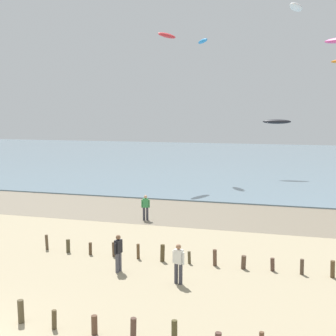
{
  "coord_description": "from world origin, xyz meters",
  "views": [
    {
      "loc": [
        10.57,
        -11.09,
        7.16
      ],
      "look_at": [
        3.95,
        11.14,
        4.38
      ],
      "focal_mm": 49.47,
      "sensor_mm": 36.0,
      "label": 1
    }
  ],
  "objects_px": {
    "person_far_down_beach": "(178,263)",
    "person_trailing_behind": "(118,252)",
    "kite_aloft_8": "(167,35)",
    "kite_aloft_4": "(277,122)",
    "kite_aloft_7": "(203,41)",
    "kite_aloft_9": "(296,7)",
    "person_mid_beach": "(146,207)"
  },
  "relations": [
    {
      "from": "kite_aloft_4",
      "to": "kite_aloft_9",
      "type": "distance_m",
      "value": 12.07
    },
    {
      "from": "person_mid_beach",
      "to": "kite_aloft_7",
      "type": "xyz_separation_m",
      "value": [
        -0.82,
        21.02,
        13.82
      ]
    },
    {
      "from": "kite_aloft_4",
      "to": "kite_aloft_7",
      "type": "xyz_separation_m",
      "value": [
        -7.82,
        -2.48,
        8.56
      ]
    },
    {
      "from": "kite_aloft_8",
      "to": "kite_aloft_9",
      "type": "height_order",
      "value": "kite_aloft_9"
    },
    {
      "from": "person_far_down_beach",
      "to": "kite_aloft_4",
      "type": "bearing_deg",
      "value": 86.87
    },
    {
      "from": "kite_aloft_8",
      "to": "kite_aloft_7",
      "type": "bearing_deg",
      "value": -7.36
    },
    {
      "from": "person_far_down_beach",
      "to": "kite_aloft_8",
      "type": "height_order",
      "value": "kite_aloft_8"
    },
    {
      "from": "person_mid_beach",
      "to": "kite_aloft_7",
      "type": "distance_m",
      "value": 25.17
    },
    {
      "from": "person_far_down_beach",
      "to": "person_trailing_behind",
      "type": "xyz_separation_m",
      "value": [
        -2.98,
        0.65,
        0.0
      ]
    },
    {
      "from": "person_mid_beach",
      "to": "person_far_down_beach",
      "type": "distance_m",
      "value": 11.69
    },
    {
      "from": "person_mid_beach",
      "to": "kite_aloft_9",
      "type": "xyz_separation_m",
      "value": [
        8.76,
        18.94,
        16.3
      ]
    },
    {
      "from": "person_far_down_beach",
      "to": "person_trailing_behind",
      "type": "height_order",
      "value": "same"
    },
    {
      "from": "person_far_down_beach",
      "to": "kite_aloft_7",
      "type": "relative_size",
      "value": 0.68
    },
    {
      "from": "person_far_down_beach",
      "to": "kite_aloft_4",
      "type": "height_order",
      "value": "kite_aloft_4"
    },
    {
      "from": "kite_aloft_7",
      "to": "kite_aloft_9",
      "type": "xyz_separation_m",
      "value": [
        9.58,
        -2.08,
        2.47
      ]
    },
    {
      "from": "person_trailing_behind",
      "to": "kite_aloft_9",
      "type": "height_order",
      "value": "kite_aloft_9"
    },
    {
      "from": "person_trailing_behind",
      "to": "kite_aloft_8",
      "type": "xyz_separation_m",
      "value": [
        -5.48,
        25.88,
        13.76
      ]
    },
    {
      "from": "kite_aloft_7",
      "to": "kite_aloft_9",
      "type": "distance_m",
      "value": 10.11
    },
    {
      "from": "person_mid_beach",
      "to": "person_far_down_beach",
      "type": "height_order",
      "value": "same"
    },
    {
      "from": "kite_aloft_9",
      "to": "person_mid_beach",
      "type": "bearing_deg",
      "value": -15.42
    },
    {
      "from": "person_far_down_beach",
      "to": "kite_aloft_9",
      "type": "relative_size",
      "value": 0.5
    },
    {
      "from": "kite_aloft_4",
      "to": "kite_aloft_7",
      "type": "relative_size",
      "value": 1.22
    },
    {
      "from": "kite_aloft_7",
      "to": "kite_aloft_9",
      "type": "height_order",
      "value": "kite_aloft_9"
    },
    {
      "from": "person_mid_beach",
      "to": "kite_aloft_4",
      "type": "bearing_deg",
      "value": 73.42
    },
    {
      "from": "person_trailing_behind",
      "to": "kite_aloft_8",
      "type": "distance_m",
      "value": 29.82
    },
    {
      "from": "person_far_down_beach",
      "to": "kite_aloft_4",
      "type": "xyz_separation_m",
      "value": [
        1.86,
        34.0,
        5.26
      ]
    },
    {
      "from": "kite_aloft_4",
      "to": "kite_aloft_8",
      "type": "relative_size",
      "value": 1.12
    },
    {
      "from": "kite_aloft_8",
      "to": "kite_aloft_9",
      "type": "distance_m",
      "value": 12.69
    },
    {
      "from": "kite_aloft_4",
      "to": "person_trailing_behind",
      "type": "bearing_deg",
      "value": -103.22
    },
    {
      "from": "kite_aloft_8",
      "to": "kite_aloft_4",
      "type": "bearing_deg",
      "value": -34.81
    },
    {
      "from": "kite_aloft_8",
      "to": "kite_aloft_9",
      "type": "bearing_deg",
      "value": -57.19
    },
    {
      "from": "person_mid_beach",
      "to": "kite_aloft_7",
      "type": "bearing_deg",
      "value": 92.23
    }
  ]
}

